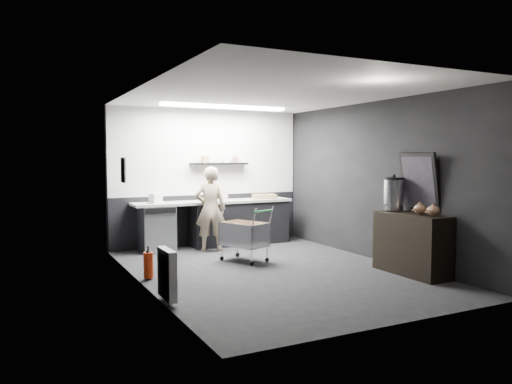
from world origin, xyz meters
name	(u,v)px	position (x,y,z in m)	size (l,w,h in m)	color
floor	(273,271)	(0.00, 0.00, 0.00)	(5.50, 5.50, 0.00)	black
ceiling	(273,94)	(0.00, 0.00, 2.70)	(5.50, 5.50, 0.00)	silver
wall_back	(208,177)	(0.00, 2.75, 1.35)	(5.50, 5.50, 0.00)	black
wall_front	(401,196)	(0.00, -2.75, 1.35)	(5.50, 5.50, 0.00)	black
wall_left	(142,187)	(-2.00, 0.00, 1.35)	(5.50, 5.50, 0.00)	black
wall_right	(376,181)	(2.00, 0.00, 1.35)	(5.50, 5.50, 0.00)	black
kitchen_wall_panel	(208,152)	(0.00, 2.73, 1.85)	(3.95, 0.02, 1.70)	silver
dado_panel	(208,219)	(0.00, 2.73, 0.50)	(3.95, 0.02, 1.00)	black
floating_shelf	(219,164)	(0.20, 2.62, 1.62)	(1.20, 0.22, 0.04)	black
wall_clock	(270,138)	(1.40, 2.72, 2.15)	(0.20, 0.20, 0.03)	silver
poster	(123,170)	(-1.98, 1.30, 1.55)	(0.02, 0.30, 0.40)	silver
poster_red_band	(123,166)	(-1.98, 1.30, 1.62)	(0.01, 0.22, 0.10)	red
radiator	(167,274)	(-1.94, -0.90, 0.35)	(0.10, 0.50, 0.60)	silver
ceiling_strip	(225,107)	(0.00, 1.85, 2.67)	(2.40, 0.20, 0.04)	white
prep_counter	(220,223)	(0.14, 2.42, 0.46)	(3.20, 0.61, 0.90)	black
person	(211,209)	(-0.25, 1.97, 0.79)	(0.58, 0.38, 1.58)	beige
shopping_cart	(244,236)	(-0.08, 0.86, 0.42)	(0.78, 1.00, 0.89)	silver
sideboard	(411,236)	(1.76, -1.09, 0.58)	(0.52, 1.22, 1.82)	black
fire_extinguisher	(148,264)	(-1.85, 0.33, 0.22)	(0.14, 0.14, 0.46)	#BA2B0C
cardboard_box	(264,197)	(1.09, 2.37, 0.95)	(0.46, 0.35, 0.09)	olive
pink_tub	(223,196)	(0.20, 2.42, 0.99)	(0.18, 0.18, 0.18)	beige
white_container	(156,198)	(-1.17, 2.37, 0.99)	(0.20, 0.16, 0.18)	silver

